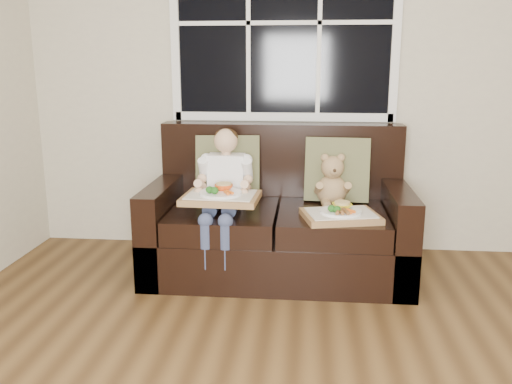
# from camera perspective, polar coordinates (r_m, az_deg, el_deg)

# --- Properties ---
(window_back) EXTENTS (1.62, 0.04, 1.37)m
(window_back) POSITION_cam_1_polar(r_m,az_deg,el_deg) (3.99, 2.95, 17.35)
(window_back) COLOR black
(window_back) RESTS_ON room_walls
(loveseat) EXTENTS (1.70, 0.92, 0.96)m
(loveseat) POSITION_cam_1_polar(r_m,az_deg,el_deg) (3.68, 2.38, -3.47)
(loveseat) COLOR black
(loveseat) RESTS_ON ground
(pillow_left) EXTENTS (0.45, 0.24, 0.45)m
(pillow_left) POSITION_cam_1_polar(r_m,az_deg,el_deg) (3.77, -2.98, 2.60)
(pillow_left) COLOR olive
(pillow_left) RESTS_ON loveseat
(pillow_right) EXTENTS (0.45, 0.23, 0.45)m
(pillow_right) POSITION_cam_1_polar(r_m,az_deg,el_deg) (3.74, 8.53, 2.33)
(pillow_right) COLOR olive
(pillow_right) RESTS_ON loveseat
(child) EXTENTS (0.35, 0.58, 0.79)m
(child) POSITION_cam_1_polar(r_m,az_deg,el_deg) (3.52, -3.35, 1.09)
(child) COLOR white
(child) RESTS_ON loveseat
(teddy_bear) EXTENTS (0.22, 0.27, 0.36)m
(teddy_bear) POSITION_cam_1_polar(r_m,az_deg,el_deg) (3.65, 8.00, 0.87)
(teddy_bear) COLOR tan
(teddy_bear) RESTS_ON loveseat
(tray_left) EXTENTS (0.48, 0.38, 0.11)m
(tray_left) POSITION_cam_1_polar(r_m,az_deg,el_deg) (3.35, -3.70, -0.43)
(tray_left) COLOR #966A43
(tray_left) RESTS_ON child
(tray_right) EXTENTS (0.51, 0.43, 0.10)m
(tray_right) POSITION_cam_1_polar(r_m,az_deg,el_deg) (3.34, 8.88, -2.33)
(tray_right) COLOR #966A43
(tray_right) RESTS_ON loveseat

